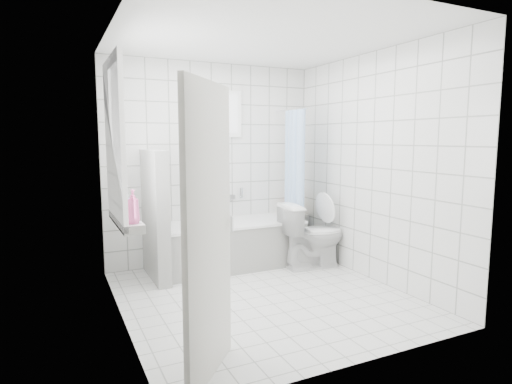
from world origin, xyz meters
TOP-DOWN VIEW (x-y plane):
  - ground at (0.00, 0.00)m, footprint 3.00×3.00m
  - ceiling at (0.00, 0.00)m, footprint 3.00×3.00m
  - wall_back at (0.00, 1.50)m, footprint 2.80×0.02m
  - wall_front at (0.00, -1.50)m, footprint 2.80×0.02m
  - wall_left at (-1.40, 0.00)m, footprint 0.02×3.00m
  - wall_right at (1.40, 0.00)m, footprint 0.02×3.00m
  - window_left at (-1.35, 0.30)m, footprint 0.01×0.90m
  - window_back at (0.10, 1.46)m, footprint 0.50×0.01m
  - window_sill at (-1.31, 0.30)m, footprint 0.18×1.02m
  - door at (-0.99, -1.17)m, footprint 0.54×0.64m
  - bathtub at (0.11, 1.12)m, footprint 1.81×0.77m
  - partition_wall at (-0.86, 1.07)m, footprint 0.15×0.85m
  - tiled_ledge at (1.16, 1.38)m, footprint 0.40×0.24m
  - toilet at (1.03, 0.65)m, footprint 0.84×0.52m
  - curtain_rod at (0.95, 1.10)m, footprint 0.02×0.80m
  - shower_curtain at (0.95, 0.97)m, footprint 0.14×0.48m
  - tub_faucet at (0.21, 1.46)m, footprint 0.18×0.06m
  - sill_bottles at (-1.30, 0.15)m, footprint 0.15×0.66m
  - ledge_bottles at (1.15, 1.34)m, footprint 0.15×0.20m

SIDE VIEW (x-z plane):
  - ground at x=0.00m, z-range 0.00..0.00m
  - tiled_ledge at x=1.16m, z-range 0.00..0.55m
  - bathtub at x=0.11m, z-range 0.00..0.58m
  - toilet at x=1.03m, z-range 0.00..0.83m
  - ledge_bottles at x=1.15m, z-range 0.55..0.78m
  - partition_wall at x=-0.86m, z-range 0.00..1.50m
  - tub_faucet at x=0.21m, z-range 0.82..0.88m
  - window_sill at x=-1.31m, z-range 0.82..0.90m
  - door at x=-0.99m, z-range 0.00..2.00m
  - sill_bottles at x=-1.30m, z-range 0.89..1.18m
  - shower_curtain at x=0.95m, z-range 0.21..1.99m
  - wall_back at x=0.00m, z-range 0.00..2.60m
  - wall_front at x=0.00m, z-range 0.00..2.60m
  - wall_left at x=-1.40m, z-range 0.00..2.60m
  - wall_right at x=1.40m, z-range 0.00..2.60m
  - window_left at x=-1.35m, z-range 0.90..2.30m
  - window_back at x=0.10m, z-range 1.70..2.20m
  - curtain_rod at x=0.95m, z-range 1.99..2.01m
  - ceiling at x=0.00m, z-range 2.60..2.60m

